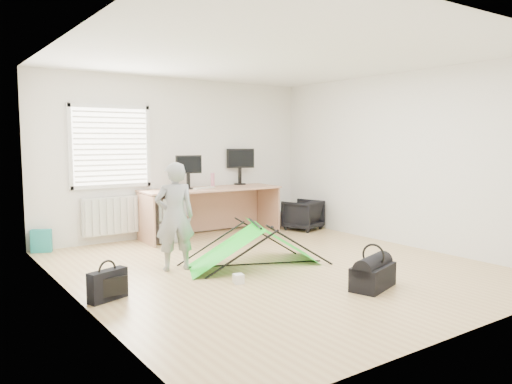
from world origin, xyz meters
TOP-DOWN VIEW (x-y plane):
  - ground at (0.00, 0.00)m, footprint 5.50×5.50m
  - back_wall at (0.00, 2.75)m, footprint 5.00×0.02m
  - window at (-1.20, 2.71)m, footprint 1.20×0.06m
  - radiator at (-1.20, 2.67)m, footprint 1.00×0.12m
  - desk at (0.40, 2.31)m, footprint 2.46×0.86m
  - filing_cabinet at (-0.48, 2.39)m, footprint 0.61×0.72m
  - monitor_left at (-0.00, 2.39)m, footprint 0.44×0.21m
  - monitor_right at (1.18, 2.61)m, footprint 0.51×0.31m
  - keyboard at (0.25, 2.32)m, footprint 0.45×0.24m
  - thermos at (0.52, 2.47)m, footprint 0.08×0.08m
  - office_chair at (2.06, 1.84)m, footprint 0.75×0.77m
  - person at (-1.12, 0.59)m, footprint 0.57×0.44m
  - kite at (-0.15, 0.20)m, footprint 1.98×1.45m
  - storage_crate at (2.15, 2.24)m, footprint 0.57×0.44m
  - tote_bag at (-2.31, 2.64)m, footprint 0.31×0.22m
  - laptop_bag at (-2.24, -0.12)m, footprint 0.45×0.26m
  - white_box at (-0.80, -0.39)m, footprint 0.13×0.13m
  - duffel_bag at (0.34, -1.40)m, footprint 0.67×0.49m

SIDE VIEW (x-z plane):
  - ground at x=0.00m, z-range 0.00..0.00m
  - white_box at x=-0.80m, z-range 0.00..0.11m
  - duffel_bag at x=0.34m, z-range 0.00..0.26m
  - storage_crate at x=2.15m, z-range 0.00..0.30m
  - laptop_bag at x=-2.24m, z-range 0.00..0.32m
  - tote_bag at x=-2.31m, z-range 0.00..0.34m
  - office_chair at x=2.06m, z-range 0.00..0.55m
  - kite at x=-0.15m, z-range 0.00..0.56m
  - filing_cabinet at x=-0.48m, z-range 0.00..0.73m
  - desk at x=0.40m, z-range 0.00..0.83m
  - radiator at x=-1.20m, z-range 0.15..0.75m
  - person at x=-1.12m, z-range 0.00..1.38m
  - keyboard at x=0.25m, z-range 0.83..0.85m
  - thermos at x=0.52m, z-range 0.83..1.08m
  - monitor_left at x=0.00m, z-range 0.83..1.25m
  - monitor_right at x=1.18m, z-range 0.83..1.32m
  - back_wall at x=0.00m, z-range 0.00..2.70m
  - window at x=-1.20m, z-range 0.95..2.15m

